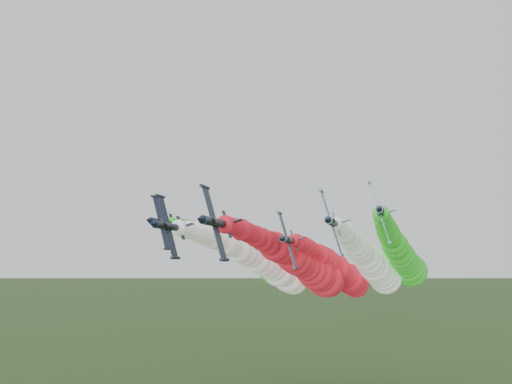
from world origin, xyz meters
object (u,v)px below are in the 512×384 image
at_px(jet_lead, 308,268).
at_px(jet_outer_right, 403,257).
at_px(jet_outer_left, 255,260).
at_px(jet_inner_right, 373,265).
at_px(jet_inner_left, 269,266).
at_px(jet_trail, 341,272).

relative_size(jet_lead, jet_outer_right, 0.99).
xyz_separation_m(jet_lead, jet_outer_left, (-18.61, 21.90, 2.00)).
distance_m(jet_inner_right, jet_outer_right, 9.38).
xyz_separation_m(jet_inner_right, jet_outer_left, (-32.21, 7.92, 1.33)).
height_order(jet_outer_left, jet_outer_right, jet_outer_right).
distance_m(jet_lead, jet_inner_right, 19.51).
height_order(jet_inner_left, jet_inner_right, jet_inner_right).
relative_size(jet_inner_left, jet_inner_right, 1.00).
height_order(jet_lead, jet_trail, jet_lead).
relative_size(jet_lead, jet_inner_right, 0.99).
relative_size(jet_outer_left, jet_outer_right, 0.99).
bearing_deg(jet_trail, jet_inner_right, -48.73).
xyz_separation_m(jet_inner_left, jet_outer_right, (31.82, 11.36, 2.10)).
distance_m(jet_inner_left, jet_outer_left, 15.24).
bearing_deg(jet_outer_right, jet_outer_left, 177.22).
bearing_deg(jet_trail, jet_inner_left, -134.97).
height_order(jet_inner_left, jet_outer_right, jet_outer_right).
xyz_separation_m(jet_outer_left, jet_outer_right, (39.17, -1.90, 0.52)).
bearing_deg(jet_inner_left, jet_inner_right, 12.12).
bearing_deg(jet_inner_right, jet_inner_left, -167.88).
bearing_deg(jet_inner_right, jet_outer_right, 40.86).
xyz_separation_m(jet_lead, jet_trail, (4.46, 24.38, -1.34)).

